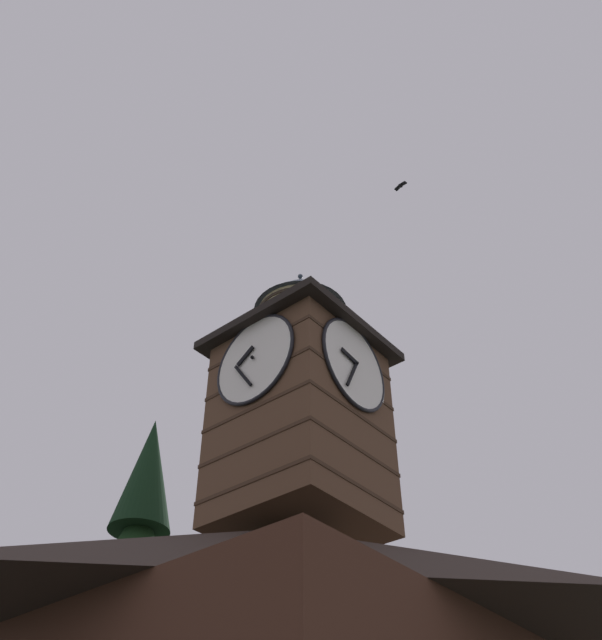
% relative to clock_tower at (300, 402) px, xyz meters
% --- Properties ---
extents(clock_tower, '(4.32, 4.32, 8.54)m').
position_rel_clock_tower_xyz_m(clock_tower, '(0.00, 0.00, 0.00)').
color(clock_tower, brown).
rests_on(clock_tower, building_main).
extents(flying_bird_high, '(0.20, 0.52, 0.11)m').
position_rel_clock_tower_xyz_m(flying_bird_high, '(-2.30, 2.71, 9.16)').
color(flying_bird_high, black).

